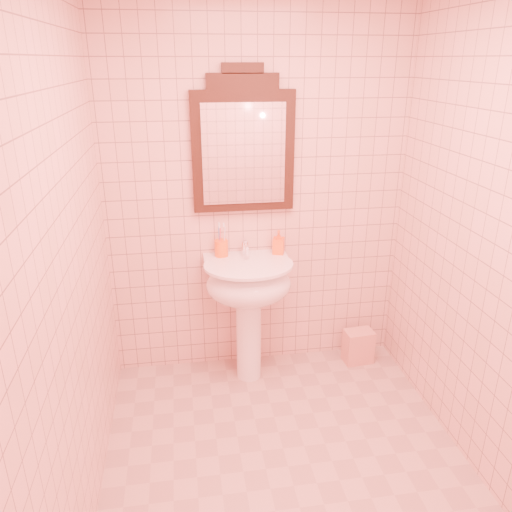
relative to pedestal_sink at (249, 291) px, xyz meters
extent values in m
plane|color=tan|center=(0.09, -0.87, -0.66)|extent=(2.20, 2.20, 0.00)
cube|color=beige|center=(0.09, 0.23, 0.59)|extent=(2.00, 0.02, 2.50)
cylinder|color=white|center=(0.00, 0.01, -0.31)|extent=(0.17, 0.17, 0.70)
ellipsoid|color=white|center=(0.00, -0.01, 0.06)|extent=(0.56, 0.46, 0.28)
cube|color=white|center=(0.00, 0.15, 0.17)|extent=(0.56, 0.15, 0.05)
cylinder|color=white|center=(0.00, -0.01, 0.19)|extent=(0.58, 0.58, 0.02)
cylinder|color=white|center=(0.00, 0.15, 0.25)|extent=(0.04, 0.04, 0.09)
cylinder|color=white|center=(0.00, 0.10, 0.28)|extent=(0.02, 0.10, 0.02)
cylinder|color=white|center=(0.00, 0.05, 0.26)|extent=(0.02, 0.02, 0.04)
cube|color=white|center=(0.00, 0.16, 0.30)|extent=(0.02, 0.07, 0.01)
cube|color=black|center=(0.00, 0.20, 0.88)|extent=(0.65, 0.05, 0.76)
cube|color=black|center=(0.00, 0.20, 1.31)|extent=(0.44, 0.05, 0.09)
cube|color=black|center=(0.00, 0.20, 1.38)|extent=(0.25, 0.05, 0.06)
cube|color=white|center=(0.00, 0.17, 0.87)|extent=(0.53, 0.01, 0.63)
cylinder|color=#FC6115|center=(-0.16, 0.15, 0.26)|extent=(0.09, 0.09, 0.11)
cylinder|color=silver|center=(-0.14, 0.15, 0.30)|extent=(0.01, 0.01, 0.21)
cylinder|color=#338CD8|center=(-0.17, 0.17, 0.30)|extent=(0.01, 0.01, 0.21)
cylinder|color=#E5334C|center=(-0.17, 0.14, 0.30)|extent=(0.01, 0.01, 0.21)
imported|color=#FF5B15|center=(0.23, 0.14, 0.28)|extent=(0.09, 0.10, 0.16)
cube|color=#D5817D|center=(0.82, 0.06, -0.54)|extent=(0.22, 0.15, 0.25)
camera|label=1|loc=(-0.41, -2.95, 1.43)|focal=35.00mm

